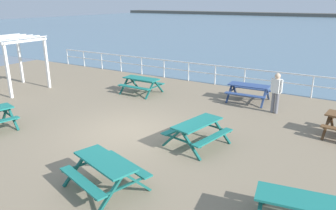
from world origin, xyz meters
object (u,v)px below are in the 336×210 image
Objects in this scene: picnic_table_near_left at (105,167)px; visitor at (276,90)px; picnic_table_far_right at (197,128)px; lattice_pergola at (12,51)px; picnic_table_mid_centre at (249,89)px; picnic_table_seaward at (303,208)px; picnic_table_near_right at (141,82)px.

visitor is (2.15, 7.83, 0.36)m from picnic_table_near_left.
picnic_table_near_left is 3.50m from picnic_table_far_right.
visitor reaches higher than picnic_table_near_left.
lattice_pergola is at bearing 171.87° from picnic_table_near_left.
picnic_table_near_left is 1.30× the size of visitor.
lattice_pergola is (-12.29, -3.18, 1.05)m from visitor.
picnic_table_mid_centre and picnic_table_seaward have the same top height.
lattice_pergola is at bearing 125.16° from visitor.
picnic_table_near_left is at bearing -96.68° from picnic_table_mid_centre.
visitor is at bearing -5.11° from picnic_table_far_right.
picnic_table_mid_centre and picnic_table_far_right have the same top height.
picnic_table_far_right is 4.42m from picnic_table_seaward.
picnic_table_mid_centre is 0.92× the size of picnic_table_seaward.
picnic_table_seaward is (3.56, -2.62, 0.00)m from picnic_table_far_right.
picnic_table_mid_centre is (4.96, 1.44, 0.00)m from picnic_table_near_right.
picnic_table_near_right and picnic_table_seaward have the same top height.
picnic_table_far_right is at bearing 93.37° from picnic_table_near_left.
picnic_table_near_right is 0.90× the size of picnic_table_seaward.
picnic_table_seaward is at bearing -114.42° from picnic_table_far_right.
visitor is at bearing 98.17° from picnic_table_seaward.
visitor is at bearing 14.45° from lattice_pergola.
lattice_pergola reaches higher than picnic_table_near_left.
visitor is 12.74m from lattice_pergola.
picnic_table_near_right and picnic_table_far_right have the same top height.
picnic_table_mid_centre is at bearing 16.94° from picnic_table_near_right.
lattice_pergola is at bearing 95.47° from picnic_table_far_right.
picnic_table_far_right is at bearing 134.44° from picnic_table_seaward.
picnic_table_near_left is 1.04× the size of picnic_table_far_right.
picnic_table_far_right is 0.77× the size of lattice_pergola.
picnic_table_seaward is at bearing -141.99° from visitor.
picnic_table_seaward is 0.75× the size of lattice_pergola.
picnic_table_mid_centre is 11.74m from lattice_pergola.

